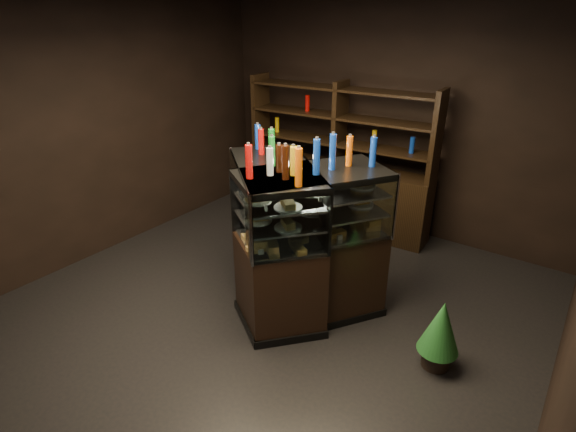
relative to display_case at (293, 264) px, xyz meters
The scene contains 7 objects.
ground 0.54m from the display_case, 151.21° to the right, with size 5.00×5.00×0.00m, color black.
room_shell 1.45m from the display_case, 151.21° to the right, with size 5.02×5.02×3.01m.
display_case is the anchor object (origin of this frame).
food_display 0.64m from the display_case, 82.17° to the right, with size 1.34×1.15×0.46m.
bottles_top 1.14m from the display_case, 97.83° to the left, with size 1.17×1.01×0.30m.
potted_conifer 1.49m from the display_case, ahead, with size 0.35×0.35×0.74m.
back_shelving 2.07m from the display_case, 108.22° to the left, with size 2.60×0.58×2.00m.
Camera 1 is at (2.38, -3.06, 2.81)m, focal length 28.00 mm.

